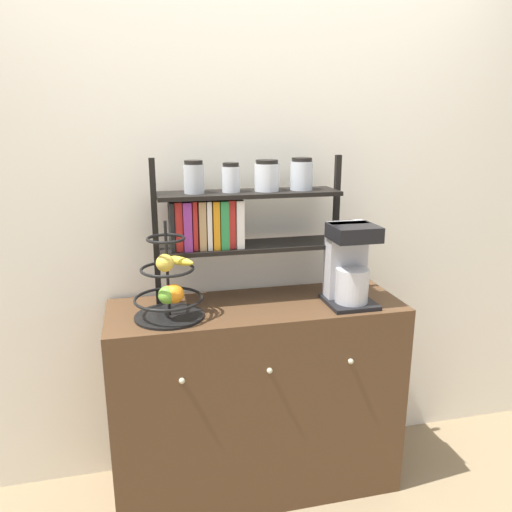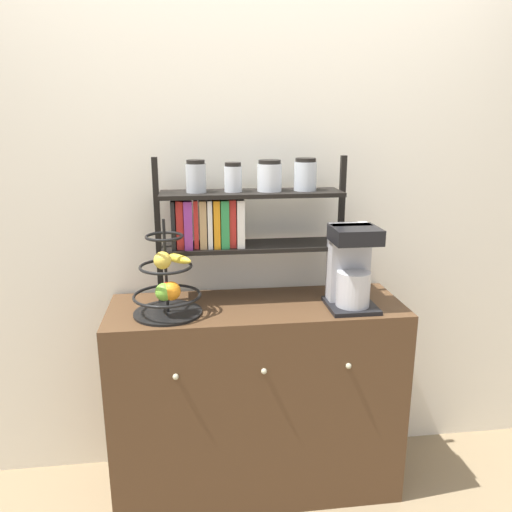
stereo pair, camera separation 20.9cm
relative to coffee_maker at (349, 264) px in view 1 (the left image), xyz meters
name	(u,v)px [view 1 (the left image)]	position (x,y,z in m)	size (l,w,h in m)	color
wall_back	(243,204)	(-0.39, 0.33, 0.23)	(7.00, 0.05, 2.60)	silver
sideboard	(257,398)	(-0.39, 0.06, -0.62)	(1.27, 0.46, 0.90)	#4C331E
coffee_maker	(349,264)	(0.00, 0.00, 0.00)	(0.20, 0.22, 0.35)	black
fruit_stand	(169,288)	(-0.77, -0.01, -0.04)	(0.28, 0.28, 0.40)	black
shelf_hutch	(232,212)	(-0.48, 0.16, 0.22)	(0.82, 0.20, 0.63)	black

